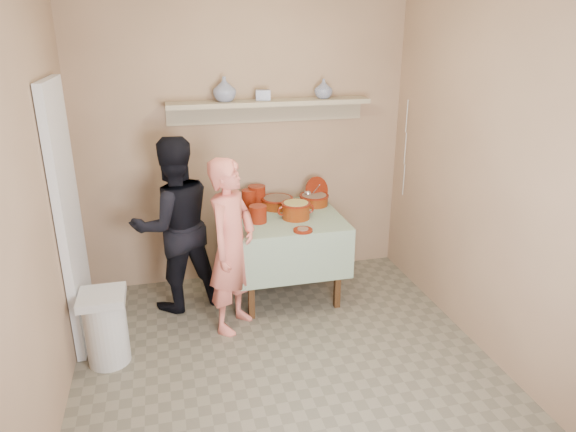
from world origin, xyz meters
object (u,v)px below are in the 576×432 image
object	(u,v)px
serving_table	(285,228)
person_helper	(175,225)
person_cook	(232,246)
trash_bin	(106,328)
cazuela_rice	(296,209)

from	to	relation	value
serving_table	person_helper	bearing A→B (deg)	179.91
person_cook	serving_table	bearing A→B (deg)	-11.89
person_helper	trash_bin	distance (m)	1.03
person_helper	trash_bin	bearing A→B (deg)	37.19
cazuela_rice	trash_bin	world-z (taller)	cazuela_rice
person_helper	cazuela_rice	distance (m)	1.04
serving_table	cazuela_rice	distance (m)	0.24
person_cook	cazuela_rice	bearing A→B (deg)	-22.14
person_helper	serving_table	distance (m)	0.96
person_cook	person_helper	size ratio (longest dim) A/B	0.94
person_cook	serving_table	world-z (taller)	person_cook
person_cook	trash_bin	xyz separation A→B (m)	(-0.97, -0.26, -0.43)
person_helper	serving_table	xyz separation A→B (m)	(0.95, -0.00, -0.11)
person_helper	cazuela_rice	xyz separation A→B (m)	(1.03, -0.10, 0.09)
person_cook	person_helper	world-z (taller)	person_helper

